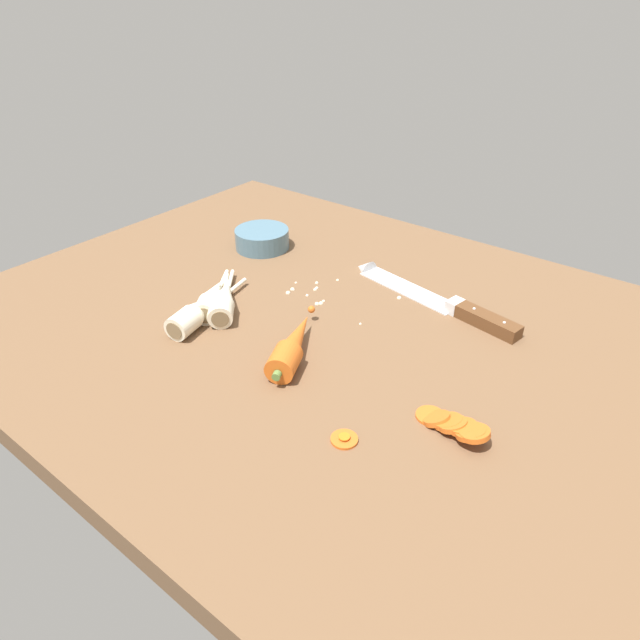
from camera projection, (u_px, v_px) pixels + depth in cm
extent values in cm
cube|color=brown|center=(327.00, 333.00, 91.90)|extent=(120.00, 90.00, 4.00)
cube|color=silver|center=(408.00, 289.00, 99.94)|extent=(20.46, 7.91, 0.50)
cone|color=silver|center=(364.00, 268.00, 107.01)|extent=(3.66, 4.43, 3.96)
cube|color=silver|center=(455.00, 306.00, 93.18)|extent=(2.49, 3.25, 2.20)
cube|color=brown|center=(488.00, 321.00, 89.08)|extent=(11.32, 4.72, 2.20)
sphere|color=silver|center=(474.00, 309.00, 90.26)|extent=(0.50, 0.50, 0.50)
sphere|color=silver|center=(504.00, 323.00, 86.73)|extent=(0.50, 0.50, 0.50)
cylinder|color=#D6601E|center=(284.00, 362.00, 78.23)|extent=(5.92, 6.45, 4.20)
cone|color=#D6601E|center=(297.00, 338.00, 83.35)|extent=(8.63, 13.05, 3.99)
sphere|color=#D6601E|center=(311.00, 309.00, 90.31)|extent=(1.20, 1.20, 1.20)
cylinder|color=#5B7F3D|center=(277.00, 376.00, 75.61)|extent=(1.50, 1.39, 1.20)
cylinder|color=silver|center=(221.00, 312.00, 89.69)|extent=(5.67, 5.67, 4.00)
cone|color=silver|center=(223.00, 295.00, 94.40)|extent=(7.64, 7.84, 3.80)
cylinder|color=silver|center=(226.00, 284.00, 99.71)|extent=(5.76, 6.17, 0.70)
cylinder|color=#7A6647|center=(220.00, 319.00, 87.99)|extent=(2.26, 2.12, 2.80)
cylinder|color=silver|center=(221.00, 311.00, 90.02)|extent=(5.76, 5.79, 4.00)
cone|color=silver|center=(225.00, 293.00, 94.97)|extent=(7.66, 8.21, 3.80)
cylinder|color=silver|center=(230.00, 281.00, 100.51)|extent=(5.63, 6.74, 0.70)
cylinder|color=#7A6647|center=(219.00, 318.00, 88.24)|extent=(2.37, 1.99, 2.80)
cylinder|color=silver|center=(207.00, 309.00, 90.58)|extent=(5.57, 5.58, 4.00)
cone|color=silver|center=(215.00, 292.00, 95.31)|extent=(7.16, 8.06, 3.80)
cylinder|color=silver|center=(223.00, 281.00, 100.62)|extent=(4.93, 6.81, 0.70)
cylinder|color=#7A6647|center=(204.00, 316.00, 88.88)|extent=(2.49, 1.82, 2.80)
cylinder|color=silver|center=(184.00, 323.00, 86.98)|extent=(4.93, 5.50, 4.00)
cone|color=silver|center=(208.00, 304.00, 92.02)|extent=(5.54, 9.06, 3.80)
cylinder|color=silver|center=(231.00, 291.00, 97.66)|extent=(2.66, 9.06, 0.70)
cylinder|color=#7A6647|center=(174.00, 331.00, 85.17)|extent=(2.80, 0.90, 2.80)
cylinder|color=#D6601E|center=(430.00, 415.00, 71.54)|extent=(3.78, 3.78, 0.70)
cylinder|color=#D6601E|center=(437.00, 419.00, 70.55)|extent=(3.59, 3.59, 2.33)
cylinder|color=#D6601E|center=(448.00, 421.00, 69.75)|extent=(3.82, 3.77, 2.01)
cylinder|color=#D6601E|center=(452.00, 424.00, 69.00)|extent=(3.75, 3.70, 2.00)
cylinder|color=#D6601E|center=(463.00, 427.00, 68.21)|extent=(3.66, 3.59, 1.69)
cylinder|color=#D6601E|center=(471.00, 432.00, 67.10)|extent=(3.88, 3.83, 2.03)
cylinder|color=#D6601E|center=(475.00, 433.00, 66.59)|extent=(3.77, 3.71, 1.71)
cylinder|color=#D6601E|center=(344.00, 438.00, 67.94)|extent=(3.40, 3.40, 0.70)
cylinder|color=orange|center=(344.00, 437.00, 67.80)|extent=(1.43, 1.43, 0.16)
cylinder|color=slate|center=(262.00, 239.00, 114.28)|extent=(11.00, 11.00, 4.00)
cylinder|color=#3E5C6C|center=(262.00, 237.00, 114.02)|extent=(8.80, 8.80, 2.80)
sphere|color=beige|center=(317.00, 302.00, 95.61)|extent=(0.79, 0.79, 0.79)
sphere|color=beige|center=(360.00, 323.00, 90.34)|extent=(0.45, 0.45, 0.45)
sphere|color=beige|center=(307.00, 294.00, 98.17)|extent=(0.58, 0.58, 0.58)
sphere|color=beige|center=(292.00, 288.00, 99.97)|extent=(0.81, 0.81, 0.81)
sphere|color=beige|center=(317.00, 287.00, 100.45)|extent=(0.63, 0.63, 0.63)
sphere|color=beige|center=(288.00, 291.00, 98.86)|extent=(0.85, 0.85, 0.85)
sphere|color=beige|center=(338.00, 279.00, 103.02)|extent=(0.54, 0.54, 0.54)
sphere|color=beige|center=(324.00, 300.00, 96.52)|extent=(0.55, 0.55, 0.55)
sphere|color=beige|center=(315.00, 288.00, 99.92)|extent=(0.68, 0.68, 0.68)
sphere|color=beige|center=(399.00, 296.00, 97.33)|extent=(0.82, 0.82, 0.82)
sphere|color=beige|center=(321.00, 302.00, 95.76)|extent=(0.80, 0.80, 0.80)
sphere|color=beige|center=(296.00, 282.00, 102.20)|extent=(0.47, 0.47, 0.47)
sphere|color=beige|center=(317.00, 282.00, 102.05)|extent=(0.66, 0.66, 0.66)
sphere|color=beige|center=(293.00, 289.00, 99.92)|extent=(0.44, 0.44, 0.44)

